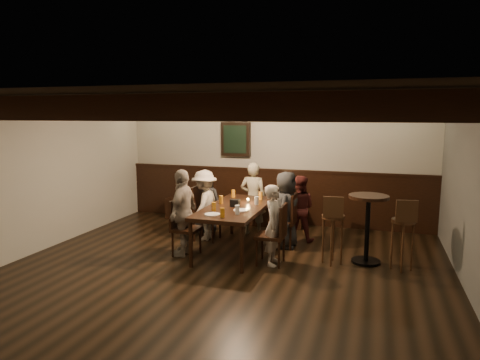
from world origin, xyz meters
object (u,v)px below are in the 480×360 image
(person_bench_left, at_px, (206,202))
(person_left_near, at_px, (204,205))
(chair_right_near, at_px, (284,231))
(person_right_near, at_px, (286,210))
(dining_table, at_px, (236,210))
(bar_stool_left, at_px, (332,238))
(bar_stool_right, at_px, (402,243))
(person_bench_right, at_px, (299,208))
(person_left_far, at_px, (183,212))
(chair_left_near, at_px, (206,223))
(chair_right_far, at_px, (272,246))
(chair_left_far, at_px, (185,238))
(person_bench_centre, at_px, (253,198))
(person_right_far, at_px, (274,225))
(high_top_table, at_px, (368,219))

(person_bench_left, xyz_separation_m, person_left_near, (0.15, -0.45, 0.03))
(chair_right_near, distance_m, person_right_near, 0.37)
(dining_table, xyz_separation_m, bar_stool_left, (1.60, -0.15, -0.30))
(person_left_near, xyz_separation_m, bar_stool_right, (3.35, -0.55, -0.24))
(person_bench_right, bearing_deg, person_bench_left, 0.00)
(person_left_near, xyz_separation_m, person_left_far, (0.01, -0.90, 0.06))
(chair_left_near, distance_m, chair_right_far, 1.70)
(chair_left_far, bearing_deg, chair_right_far, 90.00)
(chair_left_near, relative_size, person_bench_centre, 0.71)
(person_bench_centre, distance_m, person_left_near, 0.96)
(chair_left_near, bearing_deg, person_bench_left, -158.28)
(person_right_far, bearing_deg, person_bench_right, -6.34)
(chair_left_far, distance_m, chair_right_far, 1.44)
(person_bench_centre, xyz_separation_m, high_top_table, (2.11, -1.00, 0.00))
(person_bench_left, bearing_deg, chair_right_near, 164.47)
(person_left_far, bearing_deg, person_bench_centre, 153.43)
(chair_right_far, relative_size, high_top_table, 0.88)
(person_right_far, bearing_deg, person_bench_left, 50.71)
(person_bench_left, height_order, person_bench_centre, person_bench_centre)
(chair_left_near, relative_size, person_bench_left, 0.81)
(person_left_far, relative_size, bar_stool_right, 1.31)
(chair_right_near, xyz_separation_m, high_top_table, (1.38, -0.40, 0.41))
(dining_table, distance_m, person_right_near, 0.88)
(dining_table, xyz_separation_m, chair_left_far, (-0.72, -0.45, -0.42))
(high_top_table, bearing_deg, person_left_far, -169.90)
(chair_right_far, xyz_separation_m, person_right_far, (0.03, 0.00, 0.33))
(chair_right_far, bearing_deg, bar_stool_right, -80.06)
(chair_right_far, height_order, person_bench_left, person_bench_left)
(chair_right_far, relative_size, person_bench_right, 0.78)
(dining_table, xyz_separation_m, person_bench_centre, (-0.01, 1.05, -0.01))
(chair_left_near, distance_m, chair_right_near, 1.44)
(chair_left_far, xyz_separation_m, person_bench_centre, (0.71, 1.50, 0.42))
(person_bench_right, bearing_deg, bar_stool_right, 149.03)
(person_bench_centre, relative_size, person_left_near, 1.08)
(chair_right_near, bearing_deg, dining_table, 122.02)
(chair_right_far, height_order, high_top_table, high_top_table)
(chair_left_far, height_order, person_right_far, person_right_far)
(bar_stool_left, bearing_deg, person_right_near, 139.61)
(person_left_far, xyz_separation_m, bar_stool_left, (2.35, 0.30, -0.30))
(dining_table, relative_size, person_bench_right, 1.72)
(person_right_near, bearing_deg, chair_left_near, 90.00)
(chair_right_near, height_order, chair_right_far, same)
(person_bench_left, bearing_deg, chair_left_far, 97.63)
(chair_right_far, bearing_deg, bar_stool_left, -71.99)
(chair_right_near, height_order, person_bench_right, person_bench_right)
(dining_table, relative_size, high_top_table, 1.93)
(person_left_far, bearing_deg, bar_stool_right, 95.62)
(chair_right_near, bearing_deg, person_left_far, 121.48)
(person_left_far, bearing_deg, high_top_table, 99.73)
(chair_right_far, distance_m, bar_stool_right, 1.91)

